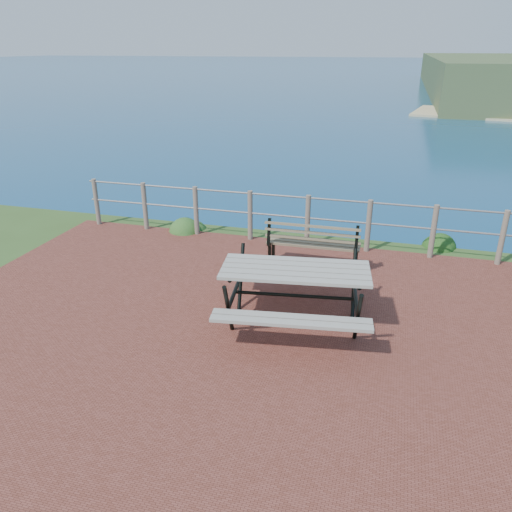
% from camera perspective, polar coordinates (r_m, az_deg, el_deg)
% --- Properties ---
extents(ground, '(10.00, 7.00, 0.12)m').
position_cam_1_polar(ground, '(6.89, 0.72, -8.77)').
color(ground, brown).
rests_on(ground, ground).
extents(ocean, '(1200.00, 1200.00, 0.00)m').
position_cam_1_polar(ocean, '(205.70, 16.40, 21.04)').
color(ocean, '#14647B').
rests_on(ocean, ground).
extents(safety_railing, '(9.40, 0.10, 1.00)m').
position_cam_1_polar(safety_railing, '(9.64, 5.93, 4.36)').
color(safety_railing, '#6B5B4C').
rests_on(safety_railing, ground).
extents(picnic_table, '(2.08, 1.72, 0.84)m').
position_cam_1_polar(picnic_table, '(6.85, 4.45, -3.90)').
color(picnic_table, '#9C988C').
rests_on(picnic_table, ground).
extents(park_bench, '(1.61, 0.43, 0.90)m').
position_cam_1_polar(park_bench, '(8.64, 6.61, 2.28)').
color(park_bench, brown).
rests_on(park_bench, ground).
extents(shrub_lip_west, '(0.74, 0.74, 0.47)m').
position_cam_1_polar(shrub_lip_west, '(10.80, -7.88, 3.11)').
color(shrub_lip_west, '#265921').
rests_on(shrub_lip_west, ground).
extents(shrub_lip_east, '(0.80, 0.80, 0.56)m').
position_cam_1_polar(shrub_lip_east, '(10.31, 20.70, 0.81)').
color(shrub_lip_east, '#1F3F13').
rests_on(shrub_lip_east, ground).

